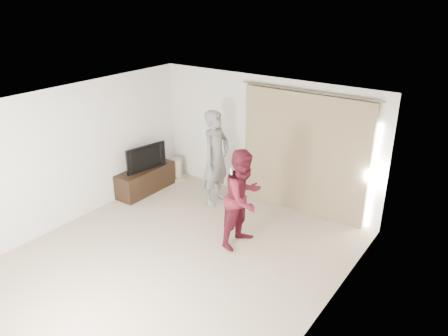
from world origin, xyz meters
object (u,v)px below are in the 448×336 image
at_px(tv_console, 145,180).
at_px(tv, 144,157).
at_px(person_woman, 243,198).
at_px(person_man, 216,158).

height_order(tv_console, tv, tv).
bearing_deg(tv_console, person_woman, -10.31).
xyz_separation_m(tv_console, person_woman, (2.89, -0.53, 0.61)).
height_order(tv, person_woman, person_woman).
distance_m(tv_console, person_man, 1.80).
xyz_separation_m(tv, person_woman, (2.89, -0.53, 0.06)).
distance_m(tv, person_woman, 2.94).
height_order(tv_console, person_woman, person_woman).
xyz_separation_m(person_man, person_woman, (1.32, -1.02, -0.11)).
bearing_deg(person_woman, tv, 169.69).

